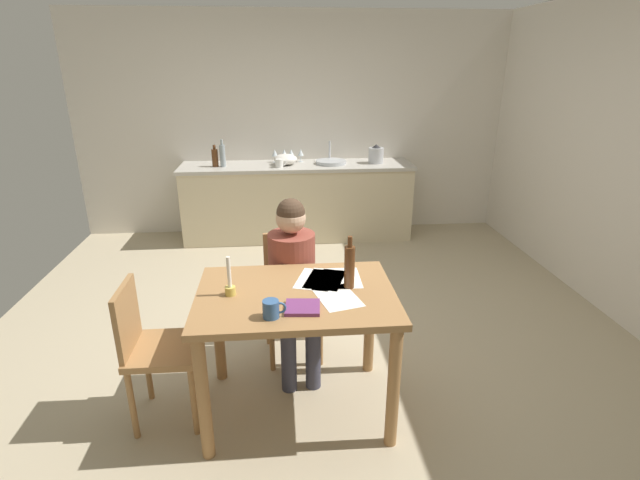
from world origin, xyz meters
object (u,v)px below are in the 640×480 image
bottle_vinegar (223,155)px  wine_glass_back_right (275,153)px  person_seated (293,275)px  candlestick (230,285)px  chair_at_table (291,289)px  wine_bottle_on_table (349,266)px  book_magazine (303,307)px  teacup_on_counter (280,163)px  wine_glass_back_left (284,153)px  bottle_oil (215,157)px  mixing_bowl (285,159)px  coffee_mug (271,309)px  sink_unit (331,162)px  stovetop_kettle (376,155)px  wine_glass_near_sink (301,153)px  wine_glass_by_kettle (291,153)px  chair_side_empty (153,346)px  dining_table (296,314)px

bottle_vinegar → wine_glass_back_right: (0.59, 0.21, -0.02)m
person_seated → candlestick: bearing=-126.8°
chair_at_table → wine_bottle_on_table: 0.81m
person_seated → book_magazine: size_ratio=6.53×
book_magazine → teacup_on_counter: teacup_on_counter is taller
person_seated → wine_glass_back_left: size_ratio=7.76×
bottle_oil → book_magazine: bearing=-75.8°
chair_at_table → mixing_bowl: bearing=89.6°
coffee_mug → sink_unit: sink_unit is taller
sink_unit → wine_glass_back_right: (-0.66, 0.15, 0.09)m
book_magazine → teacup_on_counter: bearing=96.9°
stovetop_kettle → wine_glass_near_sink: 0.90m
chair_at_table → wine_glass_back_left: size_ratio=5.78×
chair_at_table → person_seated: size_ratio=0.74×
person_seated → wine_glass_near_sink: (0.19, 2.76, 0.33)m
bottle_vinegar → teacup_on_counter: size_ratio=2.45×
mixing_bowl → sink_unit: bearing=0.7°
person_seated → chair_at_table: bearing=94.8°
coffee_mug → wine_glass_by_kettle: (0.22, 3.53, 0.16)m
wine_glass_back_left → sink_unit: bearing=-14.9°
chair_at_table → stovetop_kettle: size_ratio=4.05×
book_magazine → bottle_oil: bearing=109.4°
sink_unit → mixing_bowl: size_ratio=1.31×
chair_side_empty → person_seated: bearing=31.3°
coffee_mug → wine_bottle_on_table: bearing=34.7°
book_magazine → bottle_oil: (-0.83, 3.27, 0.20)m
coffee_mug → wine_bottle_on_table: size_ratio=0.39×
candlestick → sink_unit: (0.91, 3.11, 0.06)m
book_magazine → bottle_vinegar: bottle_vinegar is taller
wine_bottle_on_table → wine_glass_back_left: size_ratio=2.05×
book_magazine → mixing_bowl: size_ratio=0.66×
candlestick → wine_bottle_on_table: bearing=3.1°
book_magazine → bottle_vinegar: (-0.74, 3.25, 0.22)m
chair_at_table → wine_glass_back_left: bearing=89.8°
dining_table → coffee_mug: bearing=-117.0°
coffee_mug → chair_at_table: bearing=82.3°
chair_side_empty → teacup_on_counter: teacup_on_counter is taller
person_seated → candlestick: person_seated is taller
mixing_bowl → bottle_oil: bearing=-177.5°
chair_side_empty → wine_glass_back_left: size_ratio=5.70×
chair_side_empty → stovetop_kettle: bearing=58.5°
teacup_on_counter → mixing_bowl: bearing=64.7°
chair_side_empty → teacup_on_counter: bearing=75.5°
dining_table → wine_glass_by_kettle: bearing=88.6°
candlestick → stovetop_kettle: size_ratio=1.05×
person_seated → dining_table: bearing=-90.1°
dining_table → stovetop_kettle: bearing=70.8°
bottle_vinegar → mixing_bowl: bearing=4.3°
chair_side_empty → coffee_mug: 0.82m
bottle_vinegar → coffee_mug: bearing=-80.2°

